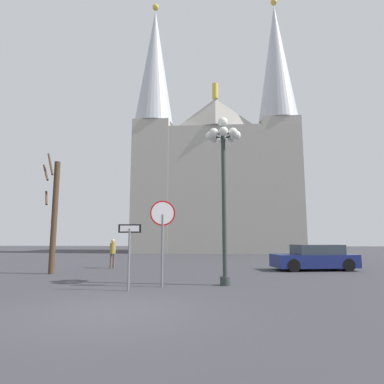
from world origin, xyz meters
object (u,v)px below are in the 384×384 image
parked_car_near_navy (314,258)px  pedestrian_walking (113,251)px  cathedral (216,172)px  street_lamp (223,162)px  stop_sign (163,225)px  one_way_arrow_sign (129,246)px  bare_tree (54,213)px

parked_car_near_navy → pedestrian_walking: pedestrian_walking is taller
cathedral → pedestrian_walking: cathedral is taller
street_lamp → pedestrian_walking: street_lamp is taller
cathedral → parked_car_near_navy: size_ratio=7.01×
parked_car_near_navy → pedestrian_walking: bearing=178.2°
stop_sign → one_way_arrow_sign: 1.48m
parked_car_near_navy → cathedral: bearing=103.2°
pedestrian_walking → parked_car_near_navy: bearing=-1.8°
one_way_arrow_sign → stop_sign: bearing=43.2°
stop_sign → parked_car_near_navy: bearing=41.7°
stop_sign → one_way_arrow_sign: size_ratio=1.41×
stop_sign → pedestrian_walking: 7.76m
pedestrian_walking → bare_tree: bearing=-124.0°
street_lamp → bare_tree: (-8.04, 3.15, -1.63)m
street_lamp → one_way_arrow_sign: bearing=-155.9°
bare_tree → pedestrian_walking: size_ratio=3.61×
stop_sign → bare_tree: 6.94m
stop_sign → street_lamp: 3.24m
stop_sign → street_lamp: bearing=13.3°
street_lamp → parked_car_near_navy: (4.87, 5.78, -3.84)m
stop_sign → street_lamp: street_lamp is taller
parked_car_near_navy → pedestrian_walking: 10.92m
one_way_arrow_sign → street_lamp: (3.13, 1.40, 3.07)m
bare_tree → pedestrian_walking: bearing=56.0°
one_way_arrow_sign → parked_car_near_navy: (8.00, 7.18, -0.78)m
one_way_arrow_sign → street_lamp: street_lamp is taller
one_way_arrow_sign → street_lamp: 4.60m
street_lamp → cathedral: bearing=90.2°
street_lamp → parked_car_near_navy: street_lamp is taller
one_way_arrow_sign → parked_car_near_navy: size_ratio=0.48×
pedestrian_walking → street_lamp: bearing=-45.4°
street_lamp → parked_car_near_navy: 8.48m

